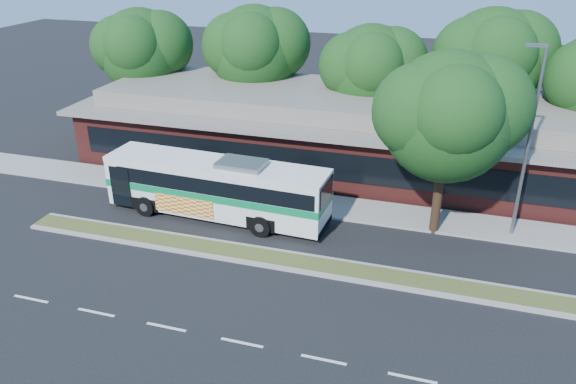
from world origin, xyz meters
name	(u,v)px	position (x,y,z in m)	size (l,w,h in m)	color
ground	(284,269)	(0.00, 0.00, 0.00)	(120.00, 120.00, 0.00)	black
median_strip	(288,261)	(0.00, 0.60, 0.07)	(26.00, 1.10, 0.15)	#444D21
sidewalk	(319,205)	(0.00, 6.40, 0.06)	(44.00, 2.60, 0.12)	gray
parking_lot	(73,148)	(-18.00, 10.00, 0.01)	(14.00, 12.00, 0.01)	black
plaza_building	(346,130)	(0.00, 12.99, 2.13)	(33.20, 11.20, 4.45)	#5C201D
lamp_post	(528,139)	(9.56, 6.00, 4.90)	(0.93, 0.18, 9.07)	slate
tree_bg_a	(147,49)	(-14.58, 15.14, 5.87)	(6.47, 5.80, 8.63)	black
tree_bg_b	(261,49)	(-6.57, 16.14, 6.14)	(6.69, 6.00, 9.00)	black
tree_bg_c	(378,68)	(1.40, 15.13, 5.59)	(6.24, 5.60, 8.26)	black
tree_bg_d	(499,58)	(8.45, 16.15, 6.42)	(6.91, 6.20, 9.37)	black
transit_bus	(217,184)	(-4.65, 3.80, 1.79)	(11.59, 3.10, 3.22)	white
sedan	(192,154)	(-9.00, 9.76, 0.69)	(1.93, 4.75, 1.38)	silver
sidewalk_tree	(458,114)	(6.43, 5.44, 5.96)	(6.58, 5.90, 8.77)	black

